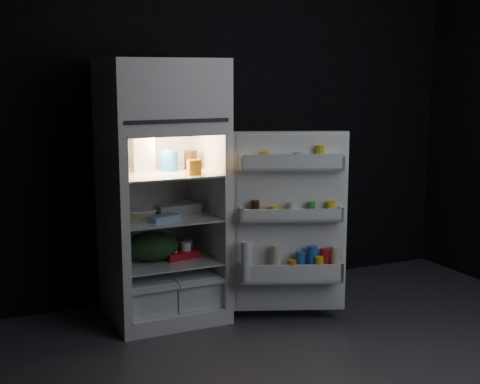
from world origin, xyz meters
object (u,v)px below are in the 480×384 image
milk_jug (144,154)px  egg_carton (178,209)px  yogurt_tray (181,255)px  fridge_door (291,225)px  refrigerator (161,181)px

milk_jug → egg_carton: (0.21, -0.08, -0.38)m
yogurt_tray → fridge_door: bearing=-44.0°
egg_carton → yogurt_tray: (-0.01, -0.05, -0.31)m
refrigerator → milk_jug: bearing=163.2°
egg_carton → yogurt_tray: egg_carton is taller
refrigerator → egg_carton: bearing=-24.6°
refrigerator → egg_carton: size_ratio=5.83×
fridge_door → egg_carton: size_ratio=4.00×
fridge_door → egg_carton: bearing=142.9°
milk_jug → refrigerator: bearing=-2.0°
refrigerator → fridge_door: bearing=-35.5°
refrigerator → milk_jug: 0.22m
refrigerator → milk_jug: (-0.10, 0.03, 0.19)m
milk_jug → yogurt_tray: milk_jug is taller
yogurt_tray → egg_carton: bearing=72.3°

